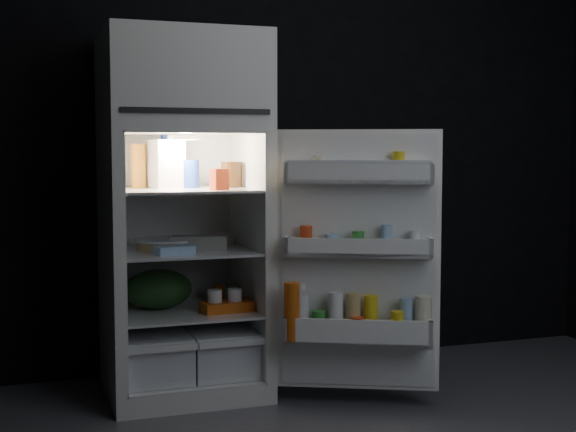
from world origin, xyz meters
name	(u,v)px	position (x,y,z in m)	size (l,w,h in m)	color
wall_back	(277,126)	(0.00, 1.70, 1.35)	(4.00, 0.00, 2.70)	black
refrigerator	(182,202)	(-0.62, 1.32, 0.96)	(0.76, 0.71, 1.78)	white
fridge_door	(357,265)	(0.09, 0.78, 0.68)	(0.73, 0.48, 1.22)	white
milk_jug	(165,164)	(-0.69, 1.37, 1.15)	(0.15, 0.15, 0.24)	white
mayo_jar	(188,174)	(-0.58, 1.36, 1.10)	(0.11, 0.11, 0.14)	#1D3CA1
jam_jar	(232,175)	(-0.37, 1.32, 1.09)	(0.11, 0.11, 0.13)	#321E0D
amber_bottle	(138,166)	(-0.82, 1.40, 1.14)	(0.08, 0.08, 0.22)	#B76F1D
small_carton	(219,179)	(-0.49, 1.10, 1.08)	(0.08, 0.06, 0.10)	#C13A16
egg_carton	(199,243)	(-0.56, 1.23, 0.76)	(0.28, 0.11, 0.07)	gray
pie	(165,245)	(-0.71, 1.32, 0.75)	(0.29, 0.29, 0.04)	tan
flat_package	(174,250)	(-0.71, 1.09, 0.75)	(0.18, 0.09, 0.04)	#8DB4DA
wrapped_pkg	(219,239)	(-0.40, 1.46, 0.75)	(0.12, 0.10, 0.05)	beige
produce_bag	(158,289)	(-0.75, 1.33, 0.52)	(0.34, 0.29, 0.20)	#193815
yogurt_tray	(227,306)	(-0.44, 1.15, 0.45)	(0.25, 0.13, 0.05)	#BF4F10
small_can_red	(219,294)	(-0.42, 1.40, 0.47)	(0.06, 0.06, 0.09)	#BF4F10
small_can_silver	(231,292)	(-0.34, 1.43, 0.47)	(0.06, 0.06, 0.09)	#B4B4B8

